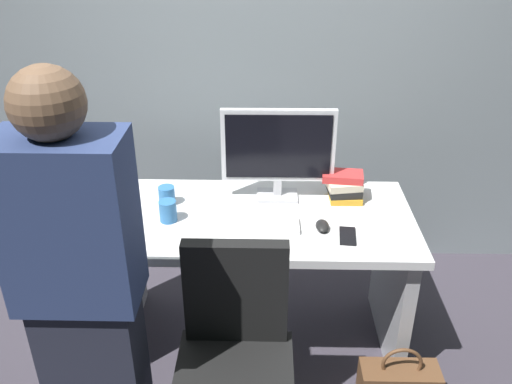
% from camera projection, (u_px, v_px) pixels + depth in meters
% --- Properties ---
extents(ground_plane, '(9.00, 9.00, 0.00)m').
position_uv_depth(ground_plane, '(256.00, 335.00, 2.87)').
color(ground_plane, '#3D3842').
extents(wall_back, '(6.40, 0.10, 3.00)m').
position_uv_depth(wall_back, '(260.00, 14.00, 2.91)').
color(wall_back, gray).
rests_on(wall_back, ground).
extents(desk, '(1.47, 0.72, 0.74)m').
position_uv_depth(desk, '(256.00, 255.00, 2.63)').
color(desk, white).
rests_on(desk, ground).
extents(office_chair, '(0.52, 0.52, 0.94)m').
position_uv_depth(office_chair, '(235.00, 375.00, 2.07)').
color(office_chair, black).
rests_on(office_chair, ground).
extents(person_at_desk, '(0.40, 0.24, 1.64)m').
position_uv_depth(person_at_desk, '(84.00, 299.00, 1.83)').
color(person_at_desk, '#262838').
rests_on(person_at_desk, ground).
extents(monitor, '(0.54, 0.14, 0.46)m').
position_uv_depth(monitor, '(278.00, 150.00, 2.56)').
color(monitor, silver).
rests_on(monitor, desk).
extents(keyboard, '(0.43, 0.13, 0.02)m').
position_uv_depth(keyboard, '(251.00, 225.00, 2.43)').
color(keyboard, white).
rests_on(keyboard, desk).
extents(mouse, '(0.06, 0.10, 0.03)m').
position_uv_depth(mouse, '(322.00, 226.00, 2.41)').
color(mouse, black).
rests_on(mouse, desk).
extents(cup_near_keyboard, '(0.08, 0.08, 0.10)m').
position_uv_depth(cup_near_keyboard, '(168.00, 211.00, 2.46)').
color(cup_near_keyboard, '#3372B2').
rests_on(cup_near_keyboard, desk).
extents(cup_by_monitor, '(0.08, 0.08, 0.09)m').
position_uv_depth(cup_by_monitor, '(167.00, 196.00, 2.60)').
color(cup_by_monitor, '#3372B2').
rests_on(cup_by_monitor, desk).
extents(book_stack, '(0.21, 0.17, 0.14)m').
position_uv_depth(book_stack, '(344.00, 186.00, 2.64)').
color(book_stack, gold).
rests_on(book_stack, desk).
extents(cell_phone, '(0.08, 0.15, 0.01)m').
position_uv_depth(cell_phone, '(348.00, 236.00, 2.36)').
color(cell_phone, black).
rests_on(cell_phone, desk).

